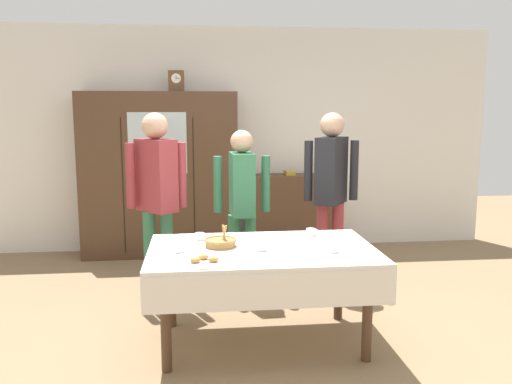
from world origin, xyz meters
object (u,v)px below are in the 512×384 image
(bookshelf_low, at_px, (289,212))
(tea_cup_center, at_px, (200,237))
(tea_cup_far_right, at_px, (261,248))
(tea_cup_mid_right, at_px, (178,249))
(book_stack, at_px, (290,173))
(bread_basket, at_px, (221,242))
(pastry_plate, at_px, (204,262))
(spoon_back_edge, at_px, (297,255))
(tea_cup_mid_left, at_px, (311,233))
(tea_cup_far_left, at_px, (333,250))
(person_beside_shelf, at_px, (157,189))
(wall_cabinet, at_px, (160,175))
(spoon_mid_right, at_px, (361,255))
(person_behind_table_right, at_px, (242,197))
(person_near_right_end, at_px, (331,183))
(mantel_clock, at_px, (176,81))
(spoon_far_left, at_px, (313,246))
(dining_table, at_px, (263,262))

(bookshelf_low, distance_m, tea_cup_center, 2.61)
(tea_cup_far_right, relative_size, tea_cup_mid_right, 1.00)
(book_stack, bearing_deg, bread_basket, -110.63)
(bookshelf_low, height_order, tea_cup_mid_right, bookshelf_low)
(pastry_plate, bearing_deg, bread_basket, 73.45)
(spoon_back_edge, bearing_deg, tea_cup_mid_left, 68.72)
(tea_cup_far_left, height_order, person_beside_shelf, person_beside_shelf)
(wall_cabinet, height_order, tea_cup_far_left, wall_cabinet)
(tea_cup_center, bearing_deg, tea_cup_mid_right, -114.57)
(tea_cup_far_right, bearing_deg, spoon_mid_right, -14.48)
(spoon_mid_right, height_order, person_behind_table_right, person_behind_table_right)
(wall_cabinet, height_order, bookshelf_low, wall_cabinet)
(bookshelf_low, bearing_deg, tea_cup_center, -115.15)
(book_stack, distance_m, pastry_plate, 3.15)
(spoon_mid_right, xyz_separation_m, person_behind_table_right, (-0.71, 1.33, 0.20))
(tea_cup_far_left, xyz_separation_m, person_near_right_end, (0.32, 1.33, 0.28))
(tea_cup_far_left, distance_m, pastry_plate, 0.91)
(mantel_clock, height_order, spoon_mid_right, mantel_clock)
(person_behind_table_right, xyz_separation_m, person_near_right_end, (0.85, 0.07, 0.11))
(bookshelf_low, height_order, spoon_far_left, bookshelf_low)
(dining_table, xyz_separation_m, spoon_far_left, (0.38, 0.04, 0.10))
(tea_cup_far_left, height_order, tea_cup_center, same)
(bread_basket, height_order, person_beside_shelf, person_beside_shelf)
(spoon_far_left, bearing_deg, spoon_mid_right, -45.66)
(book_stack, bearing_deg, tea_cup_mid_right, -115.08)
(bread_basket, height_order, spoon_mid_right, bread_basket)
(tea_cup_far_right, xyz_separation_m, bread_basket, (-0.28, 0.17, 0.01))
(tea_cup_mid_right, height_order, person_beside_shelf, person_beside_shelf)
(bookshelf_low, relative_size, person_behind_table_right, 0.65)
(tea_cup_far_right, bearing_deg, tea_cup_center, 140.59)
(dining_table, distance_m, spoon_far_left, 0.40)
(pastry_plate, height_order, person_near_right_end, person_near_right_end)
(mantel_clock, height_order, person_behind_table_right, mantel_clock)
(person_near_right_end, bearing_deg, bread_basket, -135.87)
(book_stack, bearing_deg, person_near_right_end, -84.64)
(pastry_plate, bearing_deg, tea_cup_center, 92.38)
(book_stack, distance_m, person_beside_shelf, 2.24)
(tea_cup_center, distance_m, person_beside_shelf, 0.82)
(tea_cup_far_left, distance_m, person_beside_shelf, 1.74)
(dining_table, bearing_deg, tea_cup_center, 147.19)
(tea_cup_center, bearing_deg, spoon_far_left, -16.63)
(tea_cup_far_left, height_order, tea_cup_mid_left, same)
(wall_cabinet, relative_size, spoon_far_left, 16.14)
(wall_cabinet, distance_m, spoon_mid_right, 3.23)
(wall_cabinet, bearing_deg, tea_cup_far_left, -63.52)
(spoon_mid_right, height_order, person_near_right_end, person_near_right_end)
(bread_basket, bearing_deg, person_beside_shelf, 121.24)
(spoon_back_edge, bearing_deg, bookshelf_low, 81.20)
(person_behind_table_right, bearing_deg, tea_cup_mid_left, -56.93)
(spoon_back_edge, bearing_deg, tea_cup_far_left, 7.57)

